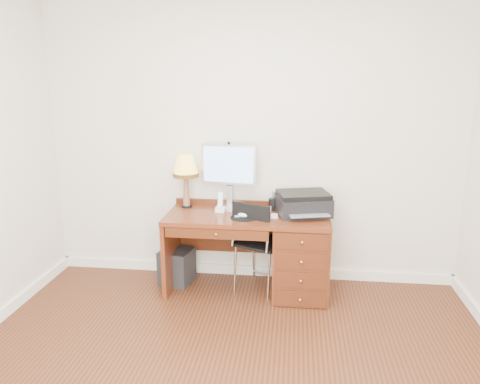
# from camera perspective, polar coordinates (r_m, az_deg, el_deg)

# --- Properties ---
(ground) EXTENTS (4.00, 4.00, 0.00)m
(ground) POSITION_cam_1_polar(r_m,az_deg,el_deg) (3.40, -1.76, -22.10)
(ground) COLOR #391A0D
(ground) RESTS_ON ground
(room_shell) EXTENTS (4.00, 4.00, 4.00)m
(room_shell) POSITION_cam_1_polar(r_m,az_deg,el_deg) (3.89, -0.33, -16.03)
(room_shell) COLOR silver
(room_shell) RESTS_ON ground
(desk) EXTENTS (1.50, 0.67, 0.75)m
(desk) POSITION_cam_1_polar(r_m,az_deg,el_deg) (4.41, 5.12, -7.08)
(desk) COLOR #632A14
(desk) RESTS_ON ground
(monitor) EXTENTS (0.53, 0.20, 0.61)m
(monitor) POSITION_cam_1_polar(r_m,az_deg,el_deg) (4.47, -1.42, 2.94)
(monitor) COLOR silver
(monitor) RESTS_ON desk
(keyboard) EXTENTS (0.39, 0.13, 0.01)m
(keyboard) POSITION_cam_1_polar(r_m,az_deg,el_deg) (4.26, 2.00, -2.89)
(keyboard) COLOR white
(keyboard) RESTS_ON desk
(mouse_pad) EXTENTS (0.24, 0.24, 0.05)m
(mouse_pad) POSITION_cam_1_polar(r_m,az_deg,el_deg) (4.21, 0.45, -2.99)
(mouse_pad) COLOR black
(mouse_pad) RESTS_ON desk
(printer) EXTENTS (0.55, 0.47, 0.21)m
(printer) POSITION_cam_1_polar(r_m,az_deg,el_deg) (4.33, 7.70, -1.39)
(printer) COLOR black
(printer) RESTS_ON desk
(leg_lamp) EXTENTS (0.25, 0.25, 0.51)m
(leg_lamp) POSITION_cam_1_polar(r_m,az_deg,el_deg) (4.49, -6.64, 2.78)
(leg_lamp) COLOR black
(leg_lamp) RESTS_ON desk
(phone) EXTENTS (0.09, 0.09, 0.19)m
(phone) POSITION_cam_1_polar(r_m,az_deg,el_deg) (4.39, -2.39, -1.70)
(phone) COLOR white
(phone) RESTS_ON desk
(pen_cup) EXTENTS (0.09, 0.09, 0.11)m
(pen_cup) POSITION_cam_1_polar(r_m,az_deg,el_deg) (4.45, 4.09, -1.51)
(pen_cup) COLOR black
(pen_cup) RESTS_ON desk
(chair) EXTENTS (0.55, 0.56, 0.89)m
(chair) POSITION_cam_1_polar(r_m,az_deg,el_deg) (4.35, 2.51, -5.56)
(chair) COLOR black
(chair) RESTS_ON ground
(equipment_box) EXTENTS (0.34, 0.34, 0.34)m
(equipment_box) POSITION_cam_1_polar(r_m,az_deg,el_deg) (4.71, -7.70, -8.93)
(equipment_box) COLOR black
(equipment_box) RESTS_ON ground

